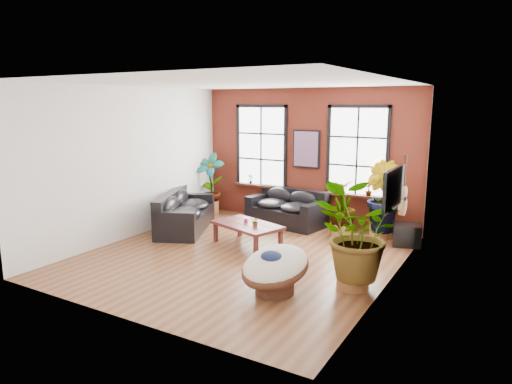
{
  "coord_description": "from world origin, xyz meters",
  "views": [
    {
      "loc": [
        4.8,
        -7.65,
        3.11
      ],
      "look_at": [
        0.0,
        0.6,
        1.25
      ],
      "focal_mm": 32.0,
      "sensor_mm": 36.0,
      "label": 1
    }
  ],
  "objects_px": {
    "sofa_back": "(287,209)",
    "sofa_left": "(183,213)",
    "coffee_table": "(247,226)",
    "papasan_chair": "(275,268)"
  },
  "relations": [
    {
      "from": "sofa_back",
      "to": "coffee_table",
      "type": "distance_m",
      "value": 2.07
    },
    {
      "from": "sofa_left",
      "to": "papasan_chair",
      "type": "height_order",
      "value": "sofa_left"
    },
    {
      "from": "sofa_left",
      "to": "papasan_chair",
      "type": "relative_size",
      "value": 1.77
    },
    {
      "from": "sofa_back",
      "to": "sofa_left",
      "type": "bearing_deg",
      "value": -129.9
    },
    {
      "from": "sofa_left",
      "to": "coffee_table",
      "type": "height_order",
      "value": "sofa_left"
    },
    {
      "from": "coffee_table",
      "to": "papasan_chair",
      "type": "height_order",
      "value": "papasan_chair"
    },
    {
      "from": "sofa_back",
      "to": "sofa_left",
      "type": "xyz_separation_m",
      "value": [
        -2.03,
        -1.74,
        0.01
      ]
    },
    {
      "from": "sofa_left",
      "to": "coffee_table",
      "type": "distance_m",
      "value": 2.1
    },
    {
      "from": "papasan_chair",
      "to": "sofa_left",
      "type": "bearing_deg",
      "value": 167.53
    },
    {
      "from": "sofa_back",
      "to": "coffee_table",
      "type": "xyz_separation_m",
      "value": [
        0.04,
        -2.07,
        0.03
      ]
    }
  ]
}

